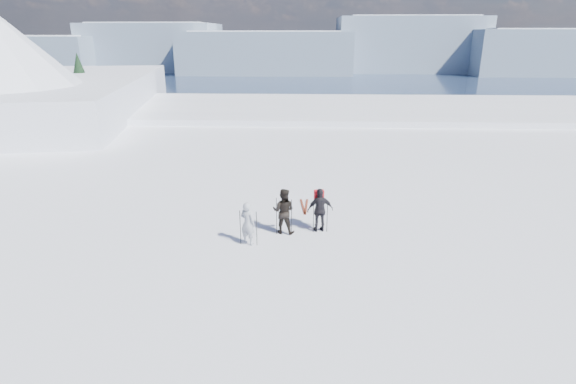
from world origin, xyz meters
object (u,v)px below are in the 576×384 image
Objects in this scene: skier_grey at (248,223)px; skier_pack at (320,210)px; skier_dark at (283,211)px; skis_loose at (305,207)px.

skier_pack reaches higher than skier_grey.
skier_dark reaches higher than skis_loose.
skier_grey is 0.89× the size of skis_loose.
skier_pack is 0.95× the size of skis_loose.
skis_loose is (1.90, 3.53, -0.74)m from skier_grey.
skier_dark is at bearing -2.56° from skier_pack.
skier_dark is (1.16, 0.97, 0.07)m from skier_grey.
skier_grey reaches higher than skis_loose.
skier_grey is 0.94× the size of skier_pack.
skis_loose is at bearing -87.42° from skier_pack.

